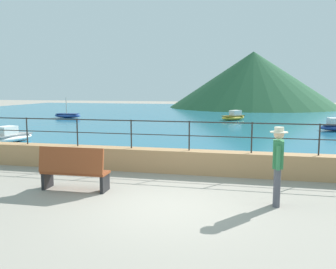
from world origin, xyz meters
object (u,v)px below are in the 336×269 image
(boat_0, at_px, (68,115))
(boat_4, at_px, (233,117))
(bench_main, at_px, (73,169))
(person_walking, at_px, (278,162))
(boat_2, at_px, (11,136))

(boat_0, distance_m, boat_4, 13.88)
(boat_4, bearing_deg, bench_main, -98.43)
(boat_0, bearing_deg, boat_4, 3.93)
(boat_4, bearing_deg, person_walking, -84.88)
(bench_main, bearing_deg, boat_2, 135.43)
(bench_main, height_order, boat_4, bench_main)
(person_walking, bearing_deg, boat_0, 128.52)
(person_walking, distance_m, boat_2, 13.30)
(boat_0, xyz_separation_m, boat_2, (4.17, -13.12, 0.07))
(bench_main, relative_size, boat_4, 0.74)
(person_walking, xyz_separation_m, boat_0, (-15.70, 19.72, -0.72))
(boat_0, xyz_separation_m, boat_4, (13.85, 0.95, 0.07))
(person_walking, xyz_separation_m, boat_2, (-11.53, 6.60, -0.65))
(boat_0, bearing_deg, person_walking, -51.48)
(boat_0, bearing_deg, boat_2, -72.37)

